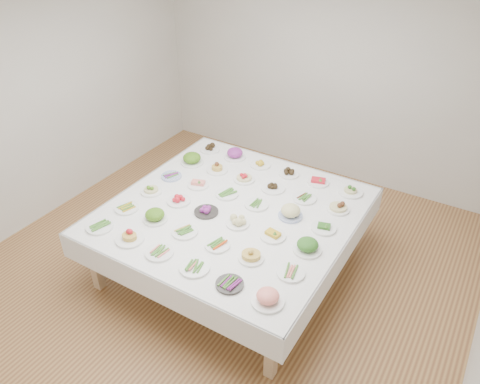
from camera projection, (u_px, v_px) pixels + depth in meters
The scene contains 38 objects.
room_envelope at pixel (224, 111), 4.18m from camera, with size 5.02×5.02×2.81m.
display_table at pixel (232, 214), 4.81m from camera, with size 2.40×2.40×0.75m.
dish_0 at pixel (100, 225), 4.50m from camera, with size 0.28×0.26×0.06m.
dish_1 at pixel (129, 234), 4.32m from camera, with size 0.27×0.27×0.15m.
dish_2 at pixel (159, 252), 4.19m from camera, with size 0.26×0.26×0.06m.
dish_3 at pixel (195, 267), 4.02m from camera, with size 0.26×0.26×0.06m.
dish_4 at pixel (230, 283), 3.86m from camera, with size 0.23×0.23×0.06m.
dish_5 at pixel (268, 295), 3.67m from camera, with size 0.27×0.27×0.15m.
dish_6 at pixel (127, 208), 4.77m from camera, with size 0.24×0.24×0.05m.
dish_7 at pixel (155, 215), 4.59m from camera, with size 0.25×0.25×0.14m.
dish_8 at pixel (185, 231), 4.44m from camera, with size 0.25×0.25×0.06m.
dish_9 at pixel (217, 244), 4.28m from camera, with size 0.24×0.23×0.06m.
dish_10 at pixel (251, 253), 4.11m from camera, with size 0.24×0.23×0.14m.
dish_11 at pixel (291, 272), 3.97m from camera, with size 0.24×0.24×0.06m.
dish_12 at pixel (151, 188), 5.01m from camera, with size 0.23×0.23×0.12m.
dish_13 at pixel (179, 199), 4.87m from camera, with size 0.25×0.25×0.10m.
dish_14 at pixel (206, 210), 4.71m from camera, with size 0.24×0.24×0.09m.
dish_15 at pixel (238, 220), 4.54m from camera, with size 0.24×0.24×0.11m.
dish_16 at pixel (273, 234), 4.38m from camera, with size 0.24×0.24×0.10m.
dish_17 at pixel (308, 244), 4.20m from camera, with size 0.30×0.30×0.16m.
dish_18 at pixel (171, 176), 5.30m from camera, with size 0.23×0.23×0.05m.
dish_19 at pixel (198, 183), 5.14m from camera, with size 0.23×0.23×0.09m.
dish_20 at pixel (227, 193), 4.98m from camera, with size 0.26×0.24×0.06m.
dish_21 at pixel (257, 204), 4.82m from camera, with size 0.25×0.25×0.05m.
dish_22 at pixel (291, 211), 4.63m from camera, with size 0.25×0.25×0.15m.
dish_23 at pixel (324, 226), 4.48m from camera, with size 0.24×0.24×0.09m.
dish_24 at pixel (192, 157), 5.53m from camera, with size 0.29×0.29×0.17m.
dish_25 at pixel (217, 167), 5.39m from camera, with size 0.25×0.25×0.13m.
dish_26 at pixel (244, 176), 5.21m from camera, with size 0.23×0.23×0.13m.
dish_27 at pixel (273, 187), 5.07m from camera, with size 0.25×0.25×0.10m.
dish_28 at pixel (304, 198), 4.92m from camera, with size 0.25×0.25×0.05m.
dish_29 at pixel (339, 205), 4.73m from camera, with size 0.25×0.25×0.14m.
dish_30 at pixel (210, 148), 5.81m from camera, with size 0.23×0.23×0.10m.
dish_31 at pixel (235, 152), 5.64m from camera, with size 0.26×0.26×0.16m.
dish_32 at pixel (260, 163), 5.50m from camera, with size 0.23×0.23×0.09m.
dish_33 at pixel (289, 172), 5.33m from camera, with size 0.23×0.23×0.10m.
dish_34 at pixel (318, 180), 5.18m from camera, with size 0.23×0.23×0.10m.
dish_35 at pixel (351, 188), 5.00m from camera, with size 0.26×0.26×0.14m.
Camera 1 is at (2.15, -3.25, 3.52)m, focal length 35.00 mm.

